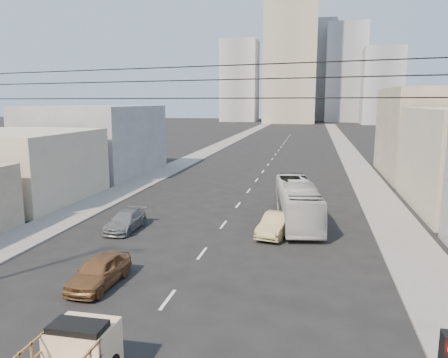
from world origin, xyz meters
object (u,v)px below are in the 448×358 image
(sedan_brown, at_px, (99,271))
(sedan_grey, at_px, (126,221))
(sedan_tan, at_px, (276,224))
(city_bus, at_px, (297,202))

(sedan_brown, height_order, sedan_grey, sedan_brown)
(sedan_brown, relative_size, sedan_grey, 0.97)
(sedan_tan, xyz_separation_m, sedan_grey, (-9.99, -0.89, -0.10))
(sedan_brown, height_order, sedan_tan, sedan_tan)
(sedan_tan, bearing_deg, city_bus, 82.03)
(sedan_brown, bearing_deg, sedan_grey, 108.56)
(city_bus, bearing_deg, sedan_tan, -117.83)
(city_bus, relative_size, sedan_brown, 2.52)
(sedan_tan, relative_size, sedan_grey, 1.03)
(sedan_grey, bearing_deg, sedan_tan, 5.00)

